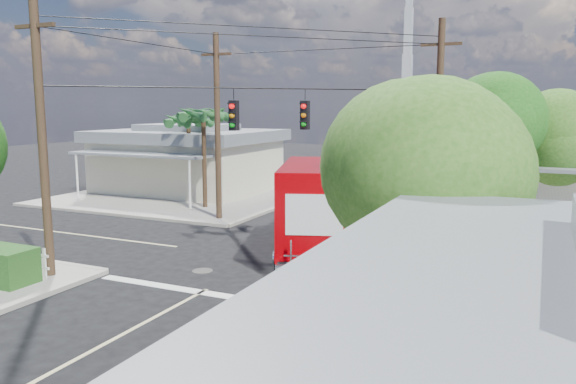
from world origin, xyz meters
The scene contains 13 objects.
ground centered at (0.00, 0.00, 0.00)m, with size 120.00×120.00×0.00m, color black.
sidewalk_nw centered at (-10.88, 10.88, 0.07)m, with size 14.12×14.12×0.14m.
road_markings centered at (0.00, -1.47, 0.01)m, with size 32.00×32.00×0.01m.
building_nw centered at (-12.00, 12.46, 2.22)m, with size 10.80×10.20×4.30m.
radio_tower centered at (0.50, 20.00, 5.64)m, with size 0.80×0.80×17.00m.
tree_ne_front centered at (7.21, 6.76, 4.77)m, with size 4.21×4.14×6.66m.
tree_ne_back centered at (9.81, 8.96, 4.19)m, with size 3.77×3.66×5.82m.
tree_se centered at (7.01, -7.24, 4.04)m, with size 3.67×3.54×5.62m.
palm_nw_front centered at (-7.50, 7.50, 5.04)m, with size 3.01×3.08×5.59m.
palm_nw_back centered at (-9.50, 9.00, 4.67)m, with size 3.01×3.08×5.19m.
utility_poles centered at (-1.58, 1.60, 4.67)m, with size 12.00×10.68×9.00m.
vending_boxes centered at (6.50, 6.20, 0.69)m, with size 1.90×0.50×1.10m.
delivery_truck centered at (1.55, 1.41, 1.79)m, with size 4.93×8.46×3.52m.
Camera 1 is at (9.19, -18.02, 5.56)m, focal length 35.00 mm.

